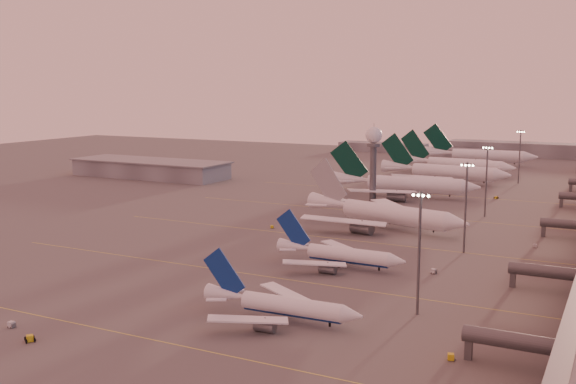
% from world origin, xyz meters
% --- Properties ---
extents(ground, '(700.00, 700.00, 0.00)m').
position_xyz_m(ground, '(0.00, 0.00, 0.00)').
color(ground, '#565354').
rests_on(ground, ground).
extents(taxiway_markings, '(180.00, 185.25, 0.02)m').
position_xyz_m(taxiway_markings, '(30.00, 56.00, 0.01)').
color(taxiway_markings, '#D6CC4B').
rests_on(taxiway_markings, ground).
extents(hangar, '(82.00, 27.00, 8.50)m').
position_xyz_m(hangar, '(-120.00, 140.00, 4.32)').
color(hangar, slate).
rests_on(hangar, ground).
extents(radar_tower, '(6.40, 6.40, 31.10)m').
position_xyz_m(radar_tower, '(5.00, 120.00, 20.95)').
color(radar_tower, '#55575C').
rests_on(radar_tower, ground).
extents(mast_a, '(3.60, 0.56, 25.00)m').
position_xyz_m(mast_a, '(58.00, 0.00, 13.74)').
color(mast_a, '#55575C').
rests_on(mast_a, ground).
extents(mast_b, '(3.60, 0.56, 25.00)m').
position_xyz_m(mast_b, '(55.00, 55.00, 13.74)').
color(mast_b, '#55575C').
rests_on(mast_b, ground).
extents(mast_c, '(3.60, 0.56, 25.00)m').
position_xyz_m(mast_c, '(50.00, 110.00, 13.74)').
color(mast_c, '#55575C').
rests_on(mast_c, ground).
extents(mast_d, '(3.60, 0.56, 25.00)m').
position_xyz_m(mast_d, '(48.00, 200.00, 13.74)').
color(mast_d, '#55575C').
rests_on(mast_d, ground).
extents(distant_horizon, '(165.00, 37.50, 9.00)m').
position_xyz_m(distant_horizon, '(2.62, 325.14, 3.89)').
color(distant_horizon, slate).
rests_on(distant_horizon, ground).
extents(narrowbody_near, '(33.99, 27.12, 13.27)m').
position_xyz_m(narrowbody_near, '(35.59, -15.89, 2.69)').
color(narrowbody_near, white).
rests_on(narrowbody_near, ground).
extents(narrowbody_mid, '(35.21, 28.13, 13.76)m').
position_xyz_m(narrowbody_mid, '(30.46, 25.66, 2.79)').
color(narrowbody_mid, white).
rests_on(narrowbody_mid, ground).
extents(widebody_white, '(58.69, 46.47, 21.03)m').
position_xyz_m(widebody_white, '(25.08, 75.62, 3.65)').
color(widebody_white, white).
rests_on(widebody_white, ground).
extents(greentail_a, '(62.10, 49.91, 22.58)m').
position_xyz_m(greentail_a, '(12.17, 138.03, 3.99)').
color(greentail_a, white).
rests_on(greentail_a, ground).
extents(greentail_b, '(62.58, 50.44, 22.72)m').
position_xyz_m(greentail_b, '(16.85, 185.56, 4.01)').
color(greentail_b, white).
rests_on(greentail_b, ground).
extents(greentail_c, '(61.71, 49.49, 22.51)m').
position_xyz_m(greentail_c, '(15.17, 217.14, 3.98)').
color(greentail_c, white).
rests_on(greentail_c, ground).
extents(greentail_d, '(64.69, 52.11, 23.49)m').
position_xyz_m(greentail_d, '(16.86, 267.32, 4.15)').
color(greentail_d, white).
rests_on(greentail_d, ground).
extents(gsv_truck_a, '(5.94, 2.48, 2.35)m').
position_xyz_m(gsv_truck_a, '(-7.82, -42.13, 1.20)').
color(gsv_truck_a, silver).
rests_on(gsv_truck_a, ground).
extents(gsv_tug_near, '(4.15, 4.54, 1.12)m').
position_xyz_m(gsv_tug_near, '(0.55, -45.72, 0.57)').
color(gsv_tug_near, yellow).
rests_on(gsv_tug_near, ground).
extents(gsv_catering_a, '(5.67, 3.75, 4.29)m').
position_xyz_m(gsv_catering_a, '(69.70, -19.62, 2.14)').
color(gsv_catering_a, yellow).
rests_on(gsv_catering_a, ground).
extents(gsv_tug_mid, '(3.79, 2.93, 0.95)m').
position_xyz_m(gsv_tug_mid, '(2.98, 10.38, 0.49)').
color(gsv_tug_mid, yellow).
rests_on(gsv_tug_mid, ground).
extents(gsv_truck_b, '(6.10, 2.85, 2.37)m').
position_xyz_m(gsv_truck_b, '(53.59, 30.56, 1.21)').
color(gsv_truck_b, silver).
rests_on(gsv_truck_b, ground).
extents(gsv_truck_c, '(4.93, 4.34, 1.97)m').
position_xyz_m(gsv_truck_c, '(-6.67, 59.37, 1.00)').
color(gsv_truck_c, yellow).
rests_on(gsv_truck_c, ground).
extents(gsv_catering_b, '(4.83, 2.96, 3.68)m').
position_xyz_m(gsv_catering_b, '(71.83, 70.28, 1.84)').
color(gsv_catering_b, silver).
rests_on(gsv_catering_b, ground).
extents(gsv_tug_far, '(2.85, 4.22, 1.13)m').
position_xyz_m(gsv_tug_far, '(20.24, 106.49, 0.58)').
color(gsv_tug_far, silver).
rests_on(gsv_tug_far, ground).
extents(gsv_truck_d, '(2.94, 6.03, 2.33)m').
position_xyz_m(gsv_truck_d, '(-11.52, 128.12, 1.19)').
color(gsv_truck_d, '#515456').
rests_on(gsv_truck_d, ground).
extents(gsv_tug_hangar, '(3.80, 2.83, 0.97)m').
position_xyz_m(gsv_tug_hangar, '(46.74, 150.56, 0.50)').
color(gsv_tug_hangar, yellow).
rests_on(gsv_tug_hangar, ground).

